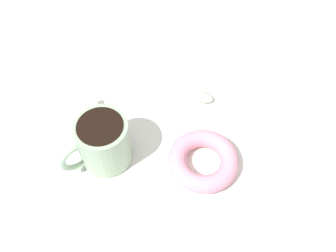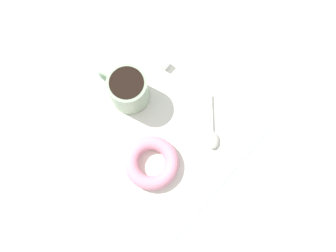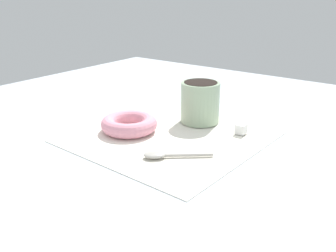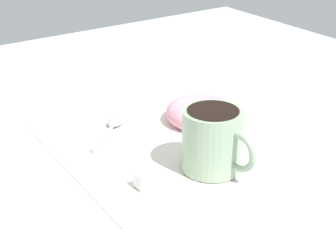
# 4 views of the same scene
# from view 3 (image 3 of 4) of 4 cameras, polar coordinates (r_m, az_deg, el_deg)

# --- Properties ---
(ground_plane) EXTENTS (1.20, 1.20, 0.02)m
(ground_plane) POSITION_cam_3_polar(r_m,az_deg,el_deg) (0.70, -0.54, -2.23)
(ground_plane) COLOR #B2BCC6
(napkin) EXTENTS (0.33, 0.33, 0.00)m
(napkin) POSITION_cam_3_polar(r_m,az_deg,el_deg) (0.69, 0.00, -1.67)
(napkin) COLOR white
(napkin) RESTS_ON ground_plane
(coffee_cup) EXTENTS (0.08, 0.11, 0.08)m
(coffee_cup) POSITION_cam_3_polar(r_m,az_deg,el_deg) (0.76, 4.98, 3.80)
(coffee_cup) COLOR #9EB793
(coffee_cup) RESTS_ON napkin
(donut) EXTENTS (0.11, 0.11, 0.03)m
(donut) POSITION_cam_3_polar(r_m,az_deg,el_deg) (0.72, -5.94, 0.33)
(donut) COLOR pink
(donut) RESTS_ON napkin
(spoon) EXTENTS (0.10, 0.08, 0.01)m
(spoon) POSITION_cam_3_polar(r_m,az_deg,el_deg) (0.61, -0.78, -4.42)
(spoon) COLOR #B7B2A8
(spoon) RESTS_ON napkin
(sugar_cube) EXTENTS (0.02, 0.02, 0.02)m
(sugar_cube) POSITION_cam_3_polar(r_m,az_deg,el_deg) (0.71, 11.06, -0.45)
(sugar_cube) COLOR white
(sugar_cube) RESTS_ON napkin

